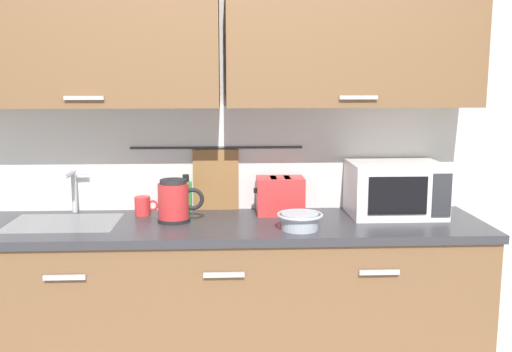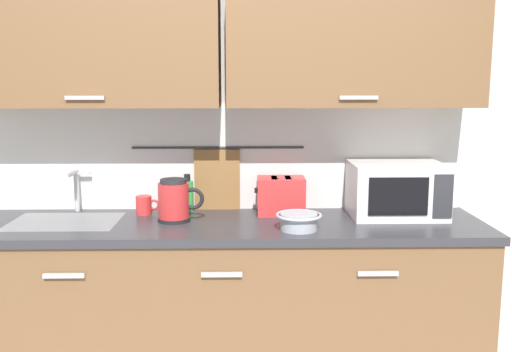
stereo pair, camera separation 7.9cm
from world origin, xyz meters
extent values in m
cube|color=brown|center=(0.00, 0.30, 0.43)|extent=(2.50, 0.60, 0.86)
cube|color=#B7B7BC|center=(-0.69, -0.01, 0.74)|extent=(0.18, 0.02, 0.02)
cube|color=#B7B7BC|center=(0.00, -0.01, 0.74)|extent=(0.18, 0.02, 0.02)
cube|color=#B7B7BC|center=(0.69, -0.01, 0.74)|extent=(0.18, 0.02, 0.02)
cube|color=#333338|center=(0.00, 0.30, 0.88)|extent=(2.53, 0.63, 0.04)
cube|color=#9EA0A5|center=(-0.78, 0.32, 0.85)|extent=(0.52, 0.38, 0.09)
cube|color=silver|center=(0.00, 0.63, 1.25)|extent=(3.70, 0.06, 2.50)
cube|color=silver|center=(0.00, 0.59, 1.18)|extent=(2.50, 0.01, 0.55)
cube|color=brown|center=(-0.63, 0.43, 1.80)|extent=(1.23, 0.33, 0.70)
cube|color=#B7B7BC|center=(-0.63, 0.26, 1.50)|extent=(0.18, 0.01, 0.02)
cube|color=brown|center=(0.63, 0.43, 1.80)|extent=(1.23, 0.33, 0.70)
cube|color=#B7B7BC|center=(0.63, 0.26, 1.50)|extent=(0.18, 0.01, 0.02)
cylinder|color=#333338|center=(-0.04, 0.58, 1.23)|extent=(0.90, 0.01, 0.01)
cube|color=olive|center=(-0.04, 0.58, 1.05)|extent=(0.24, 0.02, 0.34)
cylinder|color=#B2B5BA|center=(-0.78, 0.55, 1.01)|extent=(0.03, 0.03, 0.22)
cylinder|color=#B2B5BA|center=(-0.78, 0.47, 1.11)|extent=(0.02, 0.16, 0.02)
cube|color=#B2B5BA|center=(-0.74, 0.55, 1.10)|extent=(0.07, 0.02, 0.01)
cube|color=white|center=(0.87, 0.41, 1.04)|extent=(0.46, 0.34, 0.27)
cube|color=black|center=(0.83, 0.24, 1.04)|extent=(0.29, 0.01, 0.18)
cube|color=#2D2D33|center=(1.05, 0.24, 1.04)|extent=(0.09, 0.01, 0.21)
cylinder|color=black|center=(-0.24, 0.32, 0.91)|extent=(0.16, 0.16, 0.02)
cylinder|color=red|center=(-0.24, 0.32, 1.00)|extent=(0.15, 0.15, 0.17)
cylinder|color=#262628|center=(-0.24, 0.32, 1.10)|extent=(0.13, 0.13, 0.02)
torus|color=black|center=(-0.15, 0.32, 1.01)|extent=(0.11, 0.02, 0.11)
cylinder|color=green|center=(-0.20, 0.54, 0.98)|extent=(0.06, 0.06, 0.16)
cylinder|color=black|center=(-0.20, 0.54, 1.08)|extent=(0.03, 0.03, 0.04)
cylinder|color=red|center=(-0.41, 0.47, 0.95)|extent=(0.08, 0.08, 0.09)
torus|color=red|center=(-0.36, 0.47, 0.95)|extent=(0.06, 0.01, 0.06)
cylinder|color=#A5ADB7|center=(0.35, 0.14, 0.94)|extent=(0.17, 0.17, 0.07)
torus|color=#A5ADB7|center=(0.35, 0.14, 0.97)|extent=(0.21, 0.21, 0.01)
cube|color=red|center=(0.29, 0.46, 1.00)|extent=(0.24, 0.17, 0.19)
cube|color=black|center=(0.25, 0.46, 1.08)|extent=(0.03, 0.12, 0.01)
cube|color=black|center=(0.32, 0.46, 1.08)|extent=(0.03, 0.12, 0.01)
cube|color=black|center=(0.16, 0.46, 1.02)|extent=(0.02, 0.02, 0.02)
camera|label=1|loc=(0.02, -2.44, 1.58)|focal=40.73mm
camera|label=2|loc=(0.10, -2.45, 1.58)|focal=40.73mm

